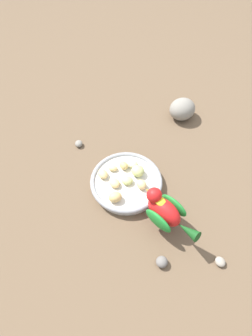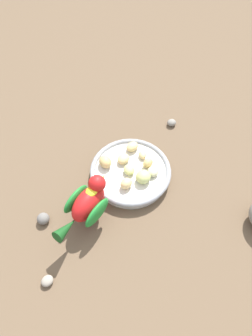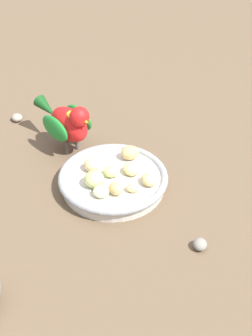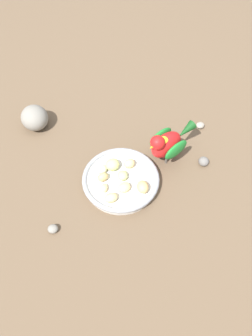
# 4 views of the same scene
# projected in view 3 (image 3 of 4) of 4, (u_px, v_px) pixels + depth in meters

# --- Properties ---
(ground_plane) EXTENTS (4.00, 4.00, 0.00)m
(ground_plane) POSITION_uv_depth(u_px,v_px,m) (112.00, 189.00, 0.95)
(ground_plane) COLOR brown
(feeding_bowl) EXTENTS (0.20, 0.20, 0.03)m
(feeding_bowl) POSITION_uv_depth(u_px,v_px,m) (114.00, 181.00, 0.94)
(feeding_bowl) COLOR beige
(feeding_bowl) RESTS_ON ground_plane
(apple_piece_0) EXTENTS (0.04, 0.04, 0.02)m
(apple_piece_0) POSITION_uv_depth(u_px,v_px,m) (149.00, 180.00, 0.91)
(apple_piece_0) COLOR #E5C67F
(apple_piece_0) RESTS_ON feeding_bowl
(apple_piece_1) EXTENTS (0.05, 0.05, 0.03)m
(apple_piece_1) POSITION_uv_depth(u_px,v_px,m) (94.00, 179.00, 0.91)
(apple_piece_1) COLOR #C6D17A
(apple_piece_1) RESTS_ON feeding_bowl
(apple_piece_2) EXTENTS (0.03, 0.03, 0.02)m
(apple_piece_2) POSITION_uv_depth(u_px,v_px,m) (133.00, 188.00, 0.90)
(apple_piece_2) COLOR #E5C67F
(apple_piece_2) RESTS_ON feeding_bowl
(apple_piece_3) EXTENTS (0.04, 0.03, 0.02)m
(apple_piece_3) POSITION_uv_depth(u_px,v_px,m) (90.00, 166.00, 0.94)
(apple_piece_3) COLOR #E5C67F
(apple_piece_3) RESTS_ON feeding_bowl
(apple_piece_4) EXTENTS (0.04, 0.04, 0.02)m
(apple_piece_4) POSITION_uv_depth(u_px,v_px,m) (111.00, 171.00, 0.93)
(apple_piece_4) COLOR #C6D17A
(apple_piece_4) RESTS_ON feeding_bowl
(apple_piece_5) EXTENTS (0.04, 0.04, 0.02)m
(apple_piece_5) POSITION_uv_depth(u_px,v_px,m) (131.00, 169.00, 0.94)
(apple_piece_5) COLOR #E5C67F
(apple_piece_5) RESTS_ON feeding_bowl
(apple_piece_6) EXTENTS (0.03, 0.03, 0.02)m
(apple_piece_6) POSITION_uv_depth(u_px,v_px,m) (101.00, 192.00, 0.89)
(apple_piece_6) COLOR beige
(apple_piece_6) RESTS_ON feeding_bowl
(apple_piece_7) EXTENTS (0.03, 0.03, 0.02)m
(apple_piece_7) POSITION_uv_depth(u_px,v_px,m) (116.00, 189.00, 0.89)
(apple_piece_7) COLOR tan
(apple_piece_7) RESTS_ON feeding_bowl
(apple_piece_8) EXTENTS (0.05, 0.05, 0.03)m
(apple_piece_8) POSITION_uv_depth(u_px,v_px,m) (130.00, 153.00, 0.97)
(apple_piece_8) COLOR tan
(apple_piece_8) RESTS_ON feeding_bowl
(parrot) EXTENTS (0.17, 0.09, 0.12)m
(parrot) POSITION_uv_depth(u_px,v_px,m) (68.00, 122.00, 1.00)
(parrot) COLOR #59544C
(parrot) RESTS_ON ground_plane
(pebble_0) EXTENTS (0.03, 0.03, 0.02)m
(pebble_0) POSITION_uv_depth(u_px,v_px,m) (81.00, 117.00, 1.12)
(pebble_0) COLOR slate
(pebble_0) RESTS_ON ground_plane
(pebble_1) EXTENTS (0.03, 0.03, 0.02)m
(pebble_1) POSITION_uv_depth(u_px,v_px,m) (200.00, 244.00, 0.82)
(pebble_1) COLOR gray
(pebble_1) RESTS_ON ground_plane
(pebble_2) EXTENTS (0.03, 0.03, 0.02)m
(pebble_2) POSITION_uv_depth(u_px,v_px,m) (17.00, 118.00, 1.13)
(pebble_2) COLOR gray
(pebble_2) RESTS_ON ground_plane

